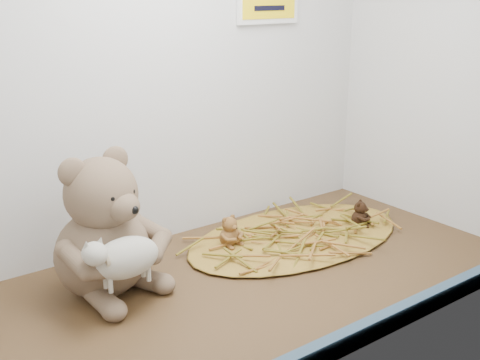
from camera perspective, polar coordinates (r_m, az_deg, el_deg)
alcove_shell at (r=116.36cm, az=-2.59°, el=12.02°), size 120.40×60.20×90.40cm
front_rail at (r=102.96cm, az=10.10°, el=-14.72°), size 119.28×2.20×3.60cm
straw_bed at (r=143.77cm, az=5.38°, el=-5.27°), size 57.80×33.56×1.12cm
main_teddy at (r=116.97cm, az=-13.04°, el=-4.07°), size 28.49×29.34×28.07cm
toy_lamb at (r=109.77cm, az=-10.75°, el=-7.25°), size 16.28×9.93×10.52cm
mini_teddy_tan at (r=135.98cm, az=-1.05°, el=-4.71°), size 6.62×6.88×7.04cm
mini_teddy_brown at (r=150.28cm, az=11.27°, el=-2.98°), size 7.22×7.28×6.28cm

